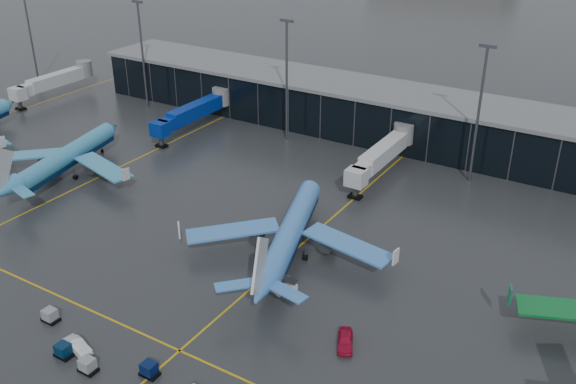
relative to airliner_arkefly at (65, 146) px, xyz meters
The scene contains 11 objects.
ground 43.38m from the airliner_arkefly, 17.84° to the right, with size 600.00×600.00×0.00m, color #282B2D.
terminal_pier 63.72m from the airliner_arkefly, 50.03° to the left, with size 142.00×17.00×10.70m.
jet_bridges 30.42m from the airliner_arkefly, 78.74° to the left, with size 94.00×27.50×7.20m.
flood_masts 59.43m from the airliner_arkefly, 38.72° to the left, with size 203.00×0.50×25.50m.
taxi_lines 51.32m from the airliner_arkefly, ahead, with size 220.00×120.00×0.02m.
airliner_arkefly is the anchor object (origin of this frame).
airliner_klm_near 50.65m from the airliner_arkefly, ahead, with size 33.15×37.75×11.60m, color #4488DF, non-canonical shape.
baggage_carts 62.48m from the airliner_arkefly, 33.17° to the right, with size 38.99×5.53×1.70m.
mobile_airstair 56.26m from the airliner_arkefly, 11.25° to the right, with size 3.29×3.81×3.45m.
service_van_red 69.73m from the airliner_arkefly, 14.09° to the right, with size 1.89×4.70×1.60m, color #B50D31.
service_van_white 53.54m from the airliner_arkefly, 40.43° to the right, with size 1.55×4.45×1.47m, color white.
Camera 1 is at (52.72, -59.58, 51.39)m, focal length 40.00 mm.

